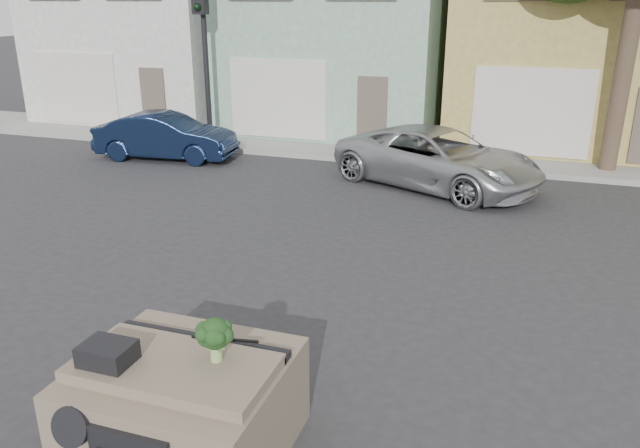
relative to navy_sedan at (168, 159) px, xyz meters
The scene contains 13 objects.
ground_plane 10.38m from the navy_sedan, 48.21° to the right, with size 120.00×120.00×0.00m, color #303033.
sidewalk 7.45m from the navy_sedan, 21.74° to the left, with size 40.00×3.00×0.15m, color gray.
townhouse_white 8.75m from the navy_sedan, 121.12° to the left, with size 7.20×8.20×7.55m, color silver.
townhouse_mint 8.46m from the navy_sedan, 63.17° to the left, with size 7.20×8.20×7.55m, color #8CB29A.
townhouse_tan 13.39m from the navy_sedan, 31.76° to the left, with size 7.20×8.20×7.55m, color tan.
navy_sedan is the anchor object (origin of this frame).
silver_pickup 7.84m from the navy_sedan, ahead, with size 2.37×5.14×1.43m, color #A5A7AC.
traffic_signal 3.13m from the navy_sedan, 76.60° to the left, with size 0.40×0.40×5.10m, color black.
tree_near 12.82m from the navy_sedan, ahead, with size 4.40×4.00×8.50m, color #233E12.
car_dashboard 12.79m from the navy_sedan, 57.21° to the right, with size 2.00×1.80×1.12m, color #756654.
instrument_hump 12.83m from the navy_sedan, 60.25° to the right, with size 0.48×0.38×0.20m, color black.
wiper_arm 12.67m from the navy_sedan, 55.21° to the right, with size 0.70×0.03×0.02m, color black.
broccoli 13.04m from the navy_sedan, 55.77° to the right, with size 0.37×0.37×0.45m, color #163213.
Camera 1 is at (2.98, -7.55, 4.38)m, focal length 35.00 mm.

